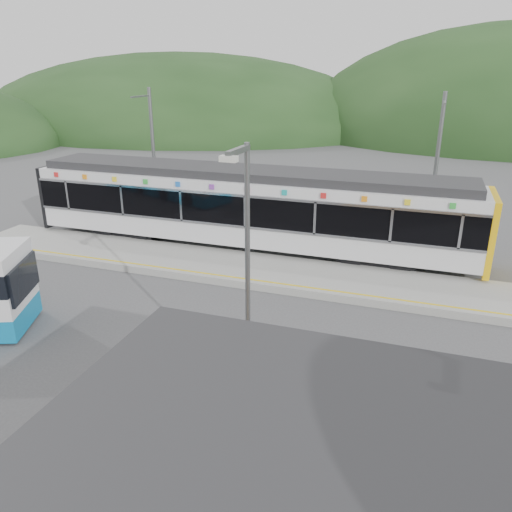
% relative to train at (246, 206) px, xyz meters
% --- Properties ---
extents(ground, '(120.00, 120.00, 0.00)m').
position_rel_train_xyz_m(ground, '(0.90, -6.00, -2.06)').
color(ground, '#4C4C4F').
rests_on(ground, ground).
extents(hills, '(146.00, 149.00, 26.00)m').
position_rel_train_xyz_m(hills, '(7.09, -0.71, -2.06)').
color(hills, '#1E3D19').
rests_on(hills, ground).
extents(platform, '(26.00, 3.20, 0.30)m').
position_rel_train_xyz_m(platform, '(0.90, -2.70, -1.91)').
color(platform, '#9E9E99').
rests_on(platform, ground).
extents(yellow_line, '(26.00, 0.10, 0.01)m').
position_rel_train_xyz_m(yellow_line, '(0.90, -4.00, -1.76)').
color(yellow_line, yellow).
rests_on(yellow_line, platform).
extents(train, '(20.44, 3.01, 3.74)m').
position_rel_train_xyz_m(train, '(0.00, 0.00, 0.00)').
color(train, black).
rests_on(train, ground).
extents(catenary_mast_west, '(0.18, 1.80, 7.00)m').
position_rel_train_xyz_m(catenary_mast_west, '(-6.10, 2.56, 1.58)').
color(catenary_mast_west, slate).
rests_on(catenary_mast_west, ground).
extents(catenary_mast_east, '(0.18, 1.80, 7.00)m').
position_rel_train_xyz_m(catenary_mast_east, '(7.90, 2.56, 1.58)').
color(catenary_mast_east, slate).
rests_on(catenary_mast_east, ground).
extents(lamp_post, '(0.36, 1.12, 6.44)m').
position_rel_train_xyz_m(lamp_post, '(3.84, -10.62, 1.77)').
color(lamp_post, slate).
rests_on(lamp_post, ground).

